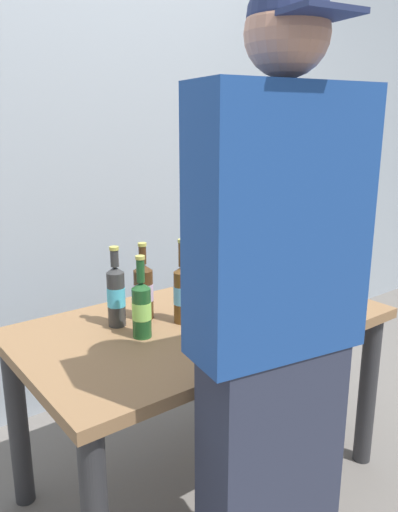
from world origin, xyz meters
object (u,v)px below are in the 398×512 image
laptop (242,294)px  beer_bottle_brown (141,307)px  beer_bottle_dark (116,294)px  beer_bottle_green (182,292)px  beer_bottle_amber (143,290)px  person_figure (275,335)px  coffee_mug (293,284)px

laptop → beer_bottle_brown: (-0.48, -0.02, 0.06)m
beer_bottle_dark → beer_bottle_green: size_ratio=0.94×
beer_bottle_brown → beer_bottle_amber: bearing=56.2°
laptop → beer_bottle_dark: size_ratio=1.45×
beer_bottle_dark → beer_bottle_amber: 0.12m
beer_bottle_green → beer_bottle_brown: (-0.19, -0.02, -0.01)m
beer_bottle_dark → person_figure: bearing=-82.6°
laptop → person_figure: person_figure is taller
beer_bottle_green → beer_bottle_brown: 0.19m
laptop → beer_bottle_green: size_ratio=1.36×
beer_bottle_green → beer_bottle_amber: beer_bottle_green is taller
beer_bottle_green → beer_bottle_dark: bearing=150.2°
laptop → person_figure: (-0.41, -0.58, 0.13)m
coffee_mug → beer_bottle_amber: bearing=167.0°
laptop → beer_bottle_green: 0.30m
beer_bottle_brown → beer_bottle_dark: bearing=98.4°
laptop → beer_bottle_amber: (-0.39, 0.12, 0.06)m
laptop → coffee_mug: (0.27, -0.03, -0.01)m
beer_bottle_dark → person_figure: size_ratio=0.17×
beer_bottle_dark → beer_bottle_amber: (0.12, 0.00, -0.01)m
beer_bottle_dark → beer_bottle_brown: size_ratio=1.02×
beer_bottle_dark → beer_bottle_brown: (0.02, -0.14, -0.01)m
beer_bottle_dark → beer_bottle_green: (0.21, -0.12, -0.00)m
laptop → beer_bottle_dark: (-0.50, 0.12, 0.07)m
person_figure → beer_bottle_amber: bearing=87.8°
beer_bottle_green → person_figure: size_ratio=0.18×
coffee_mug → person_figure: bearing=-141.2°
laptop → beer_bottle_amber: beer_bottle_amber is taller
coffee_mug → beer_bottle_brown: bearing=179.3°
beer_bottle_dark → beer_bottle_brown: bearing=-81.6°
beer_bottle_brown → coffee_mug: beer_bottle_brown is taller
beer_bottle_dark → beer_bottle_green: bearing=-29.8°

